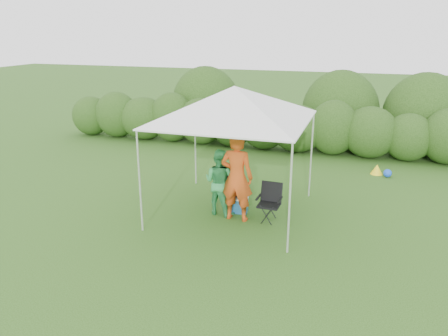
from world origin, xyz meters
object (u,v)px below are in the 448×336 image
(chair_left, at_px, (230,185))
(woman, at_px, (220,182))
(canopy, at_px, (234,103))
(man, at_px, (237,177))
(cooler, at_px, (239,205))
(chair_right, at_px, (270,199))

(chair_left, distance_m, woman, 0.47)
(canopy, bearing_deg, chair_left, 125.62)
(canopy, relative_size, woman, 2.08)
(chair_left, xyz_separation_m, woman, (-0.10, -0.41, 0.21))
(man, distance_m, cooler, 0.88)
(man, xyz_separation_m, cooler, (-0.06, 0.39, -0.79))
(woman, xyz_separation_m, cooler, (0.39, 0.20, -0.57))
(chair_right, bearing_deg, man, -161.43)
(chair_left, relative_size, woman, 0.64)
(chair_left, bearing_deg, man, -80.32)
(chair_left, height_order, man, man)
(cooler, bearing_deg, woman, -158.15)
(woman, distance_m, cooler, 0.72)
(chair_right, height_order, chair_left, chair_left)
(man, xyz_separation_m, woman, (-0.45, 0.19, -0.22))
(canopy, xyz_separation_m, woman, (-0.27, -0.18, -1.72))
(man, bearing_deg, canopy, -62.59)
(canopy, height_order, man, canopy)
(chair_right, relative_size, cooler, 1.88)
(canopy, xyz_separation_m, cooler, (0.12, 0.02, -2.29))
(chair_left, relative_size, man, 0.49)
(canopy, height_order, woman, canopy)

